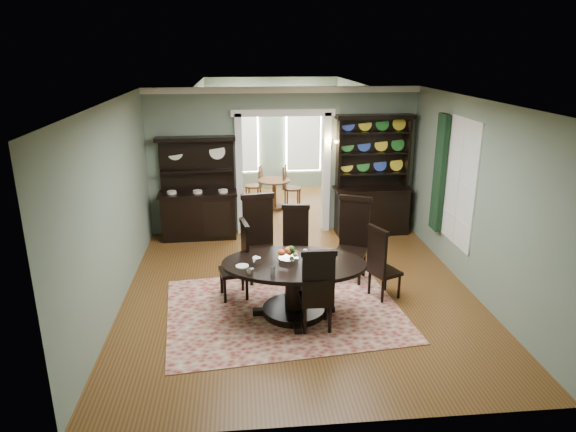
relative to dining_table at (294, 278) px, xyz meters
name	(u,v)px	position (x,y,z in m)	size (l,w,h in m)	color
room	(300,198)	(0.16, 0.68, 1.01)	(5.51, 6.01, 3.01)	brown
parlor	(274,140)	(0.16, 6.17, 0.95)	(3.51, 3.50, 3.01)	brown
doorway_trim	(283,156)	(0.16, 3.64, 1.05)	(2.08, 0.25, 2.57)	silver
right_window	(450,178)	(2.85, 1.57, 1.03)	(0.15, 1.47, 2.12)	white
wall_sconce	(330,143)	(1.11, 3.49, 1.32)	(0.27, 0.21, 0.21)	#B06C2E
rug	(284,309)	(-0.13, 0.13, -0.56)	(3.41, 2.63, 0.01)	maroon
dining_table	(294,278)	(0.00, 0.00, 0.00)	(2.21, 2.13, 0.82)	black
centerpiece	(288,256)	(-0.07, 0.07, 0.32)	(1.43, 0.92, 0.23)	white
chair_far_left	(259,235)	(-0.44, 1.35, 0.19)	(0.60, 0.58, 1.44)	black
chair_far_mid	(296,239)	(0.17, 1.36, 0.08)	(0.50, 0.48, 1.24)	black
chair_far_right	(353,236)	(1.12, 1.20, 0.17)	(0.68, 0.66, 1.40)	black
chair_end_left	(240,258)	(-0.77, 0.64, 0.08)	(0.50, 0.52, 1.23)	black
chair_end_right	(381,261)	(1.37, 0.38, 0.05)	(0.55, 0.56, 1.17)	black
chair_near	(317,289)	(0.26, -0.52, 0.08)	(0.47, 0.43, 1.23)	black
sideboard	(198,203)	(-1.59, 3.40, 0.15)	(1.59, 0.61, 2.07)	black
welsh_dresser	(372,191)	(1.99, 3.37, 0.32)	(1.59, 0.61, 2.46)	black
parlor_table	(274,190)	(0.08, 5.21, -0.10)	(0.78, 0.78, 0.72)	#512F17
parlor_chair_left	(256,184)	(-0.34, 5.58, -0.03)	(0.46, 0.45, 1.00)	#512F17
parlor_chair_right	(289,186)	(0.45, 5.24, -0.02)	(0.47, 0.46, 1.03)	#512F17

